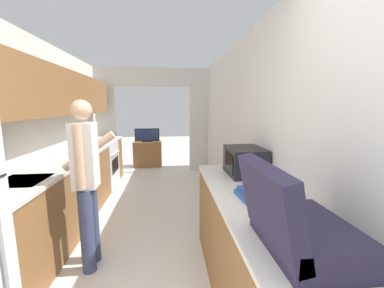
{
  "coord_description": "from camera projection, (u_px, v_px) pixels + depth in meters",
  "views": [
    {
      "loc": [
        0.37,
        -0.5,
        1.61
      ],
      "look_at": [
        0.68,
        2.69,
        1.1
      ],
      "focal_mm": 22.0,
      "sensor_mm": 36.0,
      "label": 1
    }
  ],
  "objects": [
    {
      "name": "counter_right",
      "position": [
        254.0,
        253.0,
        1.87
      ],
      "size": [
        0.62,
        2.05,
        0.92
      ],
      "color": "brown",
      "rests_on": "ground_plane"
    },
    {
      "name": "tv_cabinet",
      "position": [
        148.0,
        154.0,
        6.34
      ],
      "size": [
        0.74,
        0.42,
        0.67
      ],
      "color": "brown",
      "rests_on": "ground_plane"
    },
    {
      "name": "television",
      "position": [
        147.0,
        135.0,
        6.22
      ],
      "size": [
        0.64,
        0.16,
        0.35
      ],
      "color": "black",
      "rests_on": "tv_cabinet"
    },
    {
      "name": "suitcase",
      "position": [
        293.0,
        224.0,
        1.13
      ],
      "size": [
        0.47,
        0.55,
        0.43
      ],
      "color": "#231E38",
      "rests_on": "counter_right"
    },
    {
      "name": "person",
      "position": [
        86.0,
        181.0,
        2.27
      ],
      "size": [
        0.53,
        0.38,
        1.67
      ],
      "rotation": [
        0.0,
        0.0,
        1.59
      ],
      "color": "#384266",
      "rests_on": "ground_plane"
    },
    {
      "name": "wall_far_with_doorway",
      "position": [
        153.0,
        113.0,
        5.61
      ],
      "size": [
        3.05,
        0.06,
        2.5
      ],
      "color": "silver",
      "rests_on": "ground_plane"
    },
    {
      "name": "wall_right",
      "position": [
        258.0,
        139.0,
        2.6
      ],
      "size": [
        0.06,
        7.59,
        2.5
      ],
      "color": "silver",
      "rests_on": "ground_plane"
    },
    {
      "name": "counter_left",
      "position": [
        69.0,
        190.0,
        3.24
      ],
      "size": [
        0.62,
        4.01,
        0.92
      ],
      "color": "brown",
      "rests_on": "ground_plane"
    },
    {
      "name": "microwave",
      "position": [
        245.0,
        161.0,
        2.4
      ],
      "size": [
        0.35,
        0.47,
        0.28
      ],
      "color": "black",
      "rests_on": "counter_right"
    },
    {
      "name": "range_oven",
      "position": [
        99.0,
        165.0,
        4.64
      ],
      "size": [
        0.66,
        0.76,
        1.06
      ],
      "color": "white",
      "rests_on": "ground_plane"
    },
    {
      "name": "wall_left",
      "position": [
        27.0,
        118.0,
        2.73
      ],
      "size": [
        0.38,
        7.59,
        2.5
      ],
      "color": "silver",
      "rests_on": "ground_plane"
    },
    {
      "name": "knife",
      "position": [
        108.0,
        137.0,
        5.18
      ],
      "size": [
        0.17,
        0.33,
        0.02
      ],
      "rotation": [
        0.0,
        0.0,
        -0.65
      ],
      "color": "#B7B7BC",
      "rests_on": "counter_left"
    },
    {
      "name": "book_stack",
      "position": [
        254.0,
        194.0,
        1.79
      ],
      "size": [
        0.23,
        0.29,
        0.06
      ],
      "color": "#2D4C99",
      "rests_on": "counter_right"
    }
  ]
}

